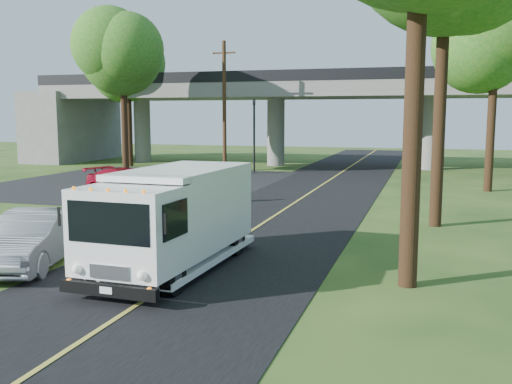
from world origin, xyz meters
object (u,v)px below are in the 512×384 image
at_px(tree_left_lot, 124,57).
at_px(step_van, 173,216).
at_px(utility_pole, 224,107).
at_px(tree_right_far, 501,32).
at_px(traffic_signal, 254,127).
at_px(pedestrian, 208,185).
at_px(red_sedan, 127,183).
at_px(tree_left_far, 129,72).
at_px(silver_sedan, 34,239).

distance_m(tree_left_lot, step_van, 25.82).
xyz_separation_m(utility_pole, tree_left_lot, (-6.29, -2.16, 3.31)).
distance_m(tree_right_far, step_van, 22.52).
distance_m(traffic_signal, step_van, 25.97).
bearing_deg(pedestrian, step_van, 133.26).
bearing_deg(traffic_signal, red_sedan, -99.72).
xyz_separation_m(tree_left_far, silver_sedan, (12.50, -27.84, -6.71)).
bearing_deg(red_sedan, tree_left_far, 50.49).
relative_size(red_sedan, silver_sedan, 1.10).
relative_size(tree_left_lot, red_sedan, 2.11).
bearing_deg(silver_sedan, traffic_signal, 78.60).
xyz_separation_m(tree_right_far, tree_left_lot, (-23.00, 2.00, -0.40)).
bearing_deg(tree_right_far, step_van, -116.80).
xyz_separation_m(tree_right_far, pedestrian, (-13.01, -8.31, -7.41)).
relative_size(step_van, pedestrian, 3.59).
bearing_deg(traffic_signal, silver_sedan, -86.25).
relative_size(step_van, red_sedan, 1.29).
bearing_deg(silver_sedan, tree_right_far, 40.61).
height_order(traffic_signal, tree_left_lot, tree_left_lot).
xyz_separation_m(traffic_signal, step_van, (5.54, -25.31, -1.76)).
distance_m(tree_right_far, pedestrian, 17.12).
height_order(traffic_signal, red_sedan, traffic_signal).
bearing_deg(tree_left_far, step_van, -58.96).
relative_size(tree_left_lot, silver_sedan, 2.32).
xyz_separation_m(step_van, silver_sedan, (-3.83, -0.69, -0.70)).
bearing_deg(silver_sedan, pedestrian, 72.39).
bearing_deg(tree_left_far, tree_right_far, -17.10).
height_order(step_van, red_sedan, step_van).
bearing_deg(utility_pole, tree_left_lot, -161.03).
xyz_separation_m(tree_left_far, pedestrian, (12.99, -16.31, -6.56)).
distance_m(tree_left_lot, tree_left_far, 6.72).
xyz_separation_m(step_van, red_sedan, (-7.90, 11.51, -0.72)).
height_order(tree_right_far, red_sedan, tree_right_far).
distance_m(red_sedan, silver_sedan, 12.86).
bearing_deg(red_sedan, utility_pole, 17.96).
xyz_separation_m(traffic_signal, silver_sedan, (1.71, -26.00, -2.45)).
xyz_separation_m(traffic_signal, tree_left_lot, (-7.79, -4.16, 4.70)).
xyz_separation_m(red_sedan, silver_sedan, (4.07, -12.20, 0.02)).
bearing_deg(utility_pole, red_sedan, -94.19).
bearing_deg(tree_right_far, traffic_signal, 157.93).
bearing_deg(red_sedan, step_van, -123.37).
height_order(traffic_signal, tree_left_far, tree_left_far).
height_order(tree_right_far, tree_left_far, tree_right_far).
xyz_separation_m(tree_left_lot, silver_sedan, (9.50, -21.84, -7.16)).
bearing_deg(pedestrian, tree_left_lot, -19.77).
relative_size(tree_left_far, pedestrian, 5.53).
xyz_separation_m(red_sedan, pedestrian, (4.56, -0.68, 0.17)).
height_order(tree_left_lot, step_van, tree_left_lot).
distance_m(utility_pole, red_sedan, 12.45).
relative_size(utility_pole, pedestrian, 5.04).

